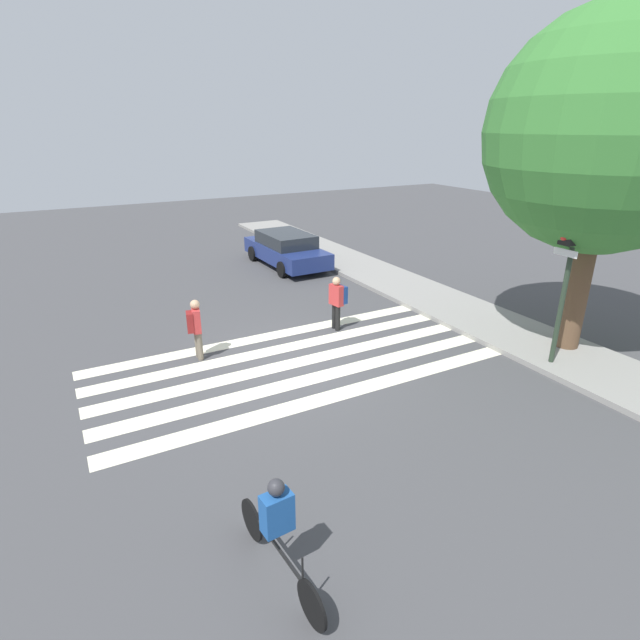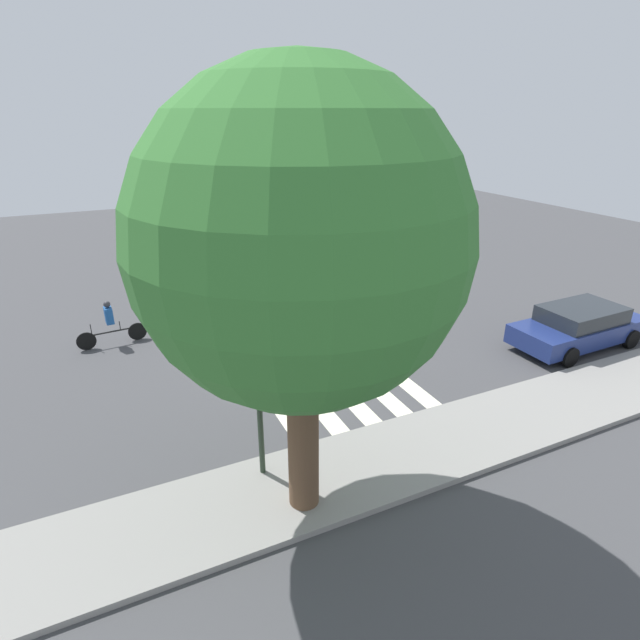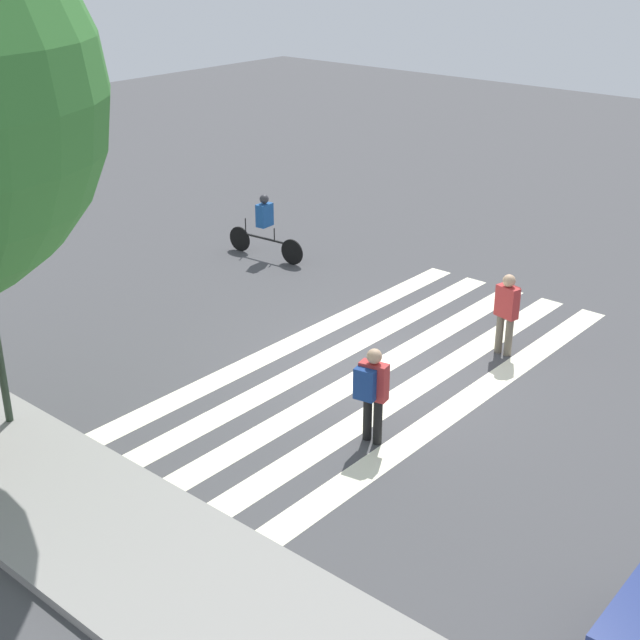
{
  "view_description": "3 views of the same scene",
  "coord_description": "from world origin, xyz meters",
  "px_view_note": "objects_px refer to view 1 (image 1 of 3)",
  "views": [
    {
      "loc": [
        10.28,
        -4.86,
        5.65
      ],
      "look_at": [
        0.87,
        0.25,
        1.43
      ],
      "focal_mm": 28.0,
      "sensor_mm": 36.0,
      "label": 1
    },
    {
      "loc": [
        5.78,
        13.93,
        7.38
      ],
      "look_at": [
        -0.67,
        0.13,
        0.96
      ],
      "focal_mm": 28.0,
      "sensor_mm": 36.0,
      "label": 2
    },
    {
      "loc": [
        -8.63,
        11.71,
        7.42
      ],
      "look_at": [
        0.76,
        0.73,
        0.99
      ],
      "focal_mm": 50.0,
      "sensor_mm": 36.0,
      "label": 3
    }
  ],
  "objects_px": {
    "street_tree": "(607,134)",
    "pedestrian_child_with_backpack": "(195,325)",
    "pedestrian_adult_blue_shirt": "(337,299)",
    "car_parked_dark_suv": "(286,249)",
    "traffic_light": "(567,253)",
    "cyclist_mid_street": "(278,526)"
  },
  "relations": [
    {
      "from": "pedestrian_child_with_backpack",
      "to": "pedestrian_adult_blue_shirt",
      "type": "bearing_deg",
      "value": 102.85
    },
    {
      "from": "cyclist_mid_street",
      "to": "traffic_light",
      "type": "bearing_deg",
      "value": 101.87
    },
    {
      "from": "traffic_light",
      "to": "car_parked_dark_suv",
      "type": "xyz_separation_m",
      "value": [
        -11.79,
        -1.63,
        -2.18
      ]
    },
    {
      "from": "car_parked_dark_suv",
      "to": "pedestrian_child_with_backpack",
      "type": "bearing_deg",
      "value": -40.44
    },
    {
      "from": "pedestrian_adult_blue_shirt",
      "to": "car_parked_dark_suv",
      "type": "relative_size",
      "value": 0.33
    },
    {
      "from": "traffic_light",
      "to": "pedestrian_child_with_backpack",
      "type": "bearing_deg",
      "value": -121.87
    },
    {
      "from": "traffic_light",
      "to": "pedestrian_adult_blue_shirt",
      "type": "relative_size",
      "value": 2.6
    },
    {
      "from": "traffic_light",
      "to": "car_parked_dark_suv",
      "type": "distance_m",
      "value": 12.1
    },
    {
      "from": "street_tree",
      "to": "pedestrian_child_with_backpack",
      "type": "bearing_deg",
      "value": -115.44
    },
    {
      "from": "cyclist_mid_street",
      "to": "car_parked_dark_suv",
      "type": "bearing_deg",
      "value": 150.29
    },
    {
      "from": "cyclist_mid_street",
      "to": "pedestrian_adult_blue_shirt",
      "type": "bearing_deg",
      "value": 140.15
    },
    {
      "from": "pedestrian_child_with_backpack",
      "to": "pedestrian_adult_blue_shirt",
      "type": "relative_size",
      "value": 1.0
    },
    {
      "from": "pedestrian_adult_blue_shirt",
      "to": "car_parked_dark_suv",
      "type": "bearing_deg",
      "value": -24.03
    },
    {
      "from": "traffic_light",
      "to": "cyclist_mid_street",
      "type": "relative_size",
      "value": 1.84
    },
    {
      "from": "cyclist_mid_street",
      "to": "pedestrian_child_with_backpack",
      "type": "bearing_deg",
      "value": 168.36
    },
    {
      "from": "pedestrian_child_with_backpack",
      "to": "pedestrian_adult_blue_shirt",
      "type": "height_order",
      "value": "pedestrian_adult_blue_shirt"
    },
    {
      "from": "cyclist_mid_street",
      "to": "car_parked_dark_suv",
      "type": "height_order",
      "value": "cyclist_mid_street"
    },
    {
      "from": "pedestrian_adult_blue_shirt",
      "to": "pedestrian_child_with_backpack",
      "type": "bearing_deg",
      "value": 79.47
    },
    {
      "from": "traffic_light",
      "to": "cyclist_mid_street",
      "type": "xyz_separation_m",
      "value": [
        2.44,
        -8.36,
        -2.05
      ]
    },
    {
      "from": "traffic_light",
      "to": "pedestrian_adult_blue_shirt",
      "type": "bearing_deg",
      "value": -144.67
    },
    {
      "from": "traffic_light",
      "to": "street_tree",
      "type": "bearing_deg",
      "value": 109.57
    },
    {
      "from": "cyclist_mid_street",
      "to": "car_parked_dark_suv",
      "type": "relative_size",
      "value": 0.47
    }
  ]
}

